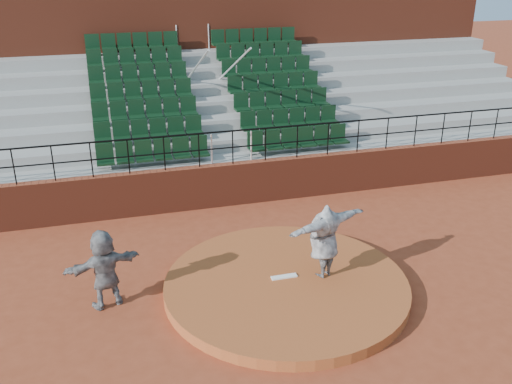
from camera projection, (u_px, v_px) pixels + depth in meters
ground at (286, 290)px, 12.93m from camera, size 90.00×90.00×0.00m
pitchers_mound at (286, 285)px, 12.88m from camera, size 5.50×5.50×0.25m
pitching_rubber at (284, 277)px, 12.96m from camera, size 0.60×0.15×0.03m
boundary_wall at (233, 184)px, 17.10m from camera, size 24.00×0.30×1.30m
wall_railing at (233, 140)px, 16.56m from camera, size 24.04×0.05×1.03m
seating_deck at (208, 125)px, 20.02m from camera, size 24.00×5.97×4.63m
press_box_facade at (187, 47)px, 22.70m from camera, size 24.00×3.00×7.10m
pitcher at (324, 241)px, 12.72m from camera, size 2.24×1.33×1.76m
fielder at (105, 269)px, 12.06m from camera, size 1.73×0.95×1.78m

